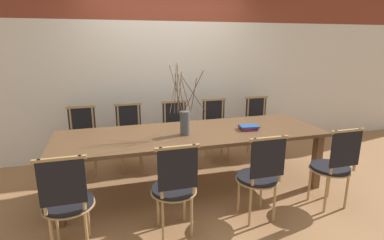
{
  "coord_description": "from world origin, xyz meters",
  "views": [
    {
      "loc": [
        -0.96,
        -3.3,
        1.78
      ],
      "look_at": [
        0.0,
        0.0,
        0.88
      ],
      "focal_mm": 28.0,
      "sensor_mm": 36.0,
      "label": 1
    }
  ],
  "objects_px": {
    "chair_near_center": "(260,174)",
    "chair_far_center": "(176,131)",
    "book_stack": "(249,127)",
    "dining_table": "(192,138)",
    "vase_centerpiece": "(185,120)"
  },
  "relations": [
    {
      "from": "chair_near_center",
      "to": "book_stack",
      "type": "distance_m",
      "value": 0.85
    },
    {
      "from": "vase_centerpiece",
      "to": "book_stack",
      "type": "height_order",
      "value": "vase_centerpiece"
    },
    {
      "from": "dining_table",
      "to": "book_stack",
      "type": "height_order",
      "value": "book_stack"
    },
    {
      "from": "dining_table",
      "to": "book_stack",
      "type": "distance_m",
      "value": 0.72
    },
    {
      "from": "chair_far_center",
      "to": "vase_centerpiece",
      "type": "relative_size",
      "value": 1.14
    },
    {
      "from": "chair_far_center",
      "to": "book_stack",
      "type": "xyz_separation_m",
      "value": [
        0.7,
        -0.94,
        0.26
      ]
    },
    {
      "from": "chair_near_center",
      "to": "chair_far_center",
      "type": "height_order",
      "value": "same"
    },
    {
      "from": "dining_table",
      "to": "chair_far_center",
      "type": "height_order",
      "value": "chair_far_center"
    },
    {
      "from": "chair_near_center",
      "to": "chair_far_center",
      "type": "relative_size",
      "value": 1.0
    },
    {
      "from": "chair_far_center",
      "to": "vase_centerpiece",
      "type": "height_order",
      "value": "vase_centerpiece"
    },
    {
      "from": "dining_table",
      "to": "chair_near_center",
      "type": "relative_size",
      "value": 3.43
    },
    {
      "from": "dining_table",
      "to": "book_stack",
      "type": "bearing_deg",
      "value": -6.93
    },
    {
      "from": "dining_table",
      "to": "vase_centerpiece",
      "type": "height_order",
      "value": "vase_centerpiece"
    },
    {
      "from": "book_stack",
      "to": "dining_table",
      "type": "bearing_deg",
      "value": 173.07
    },
    {
      "from": "chair_near_center",
      "to": "chair_far_center",
      "type": "distance_m",
      "value": 1.76
    }
  ]
}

